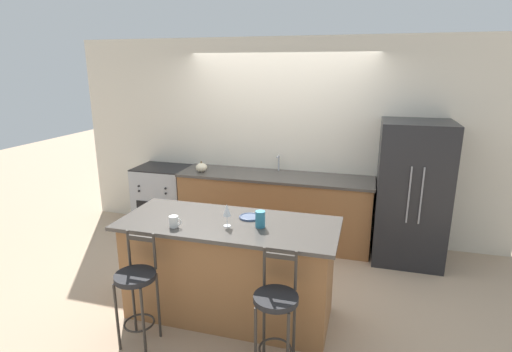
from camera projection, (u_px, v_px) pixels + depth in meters
ground_plane at (267, 251)px, 5.18m from camera, size 18.00×18.00×0.00m
wall_back at (281, 139)px, 5.50m from camera, size 6.00×0.07×2.70m
back_counter at (274, 208)px, 5.42m from camera, size 2.58×0.70×0.93m
sink_faucet at (278, 161)px, 5.45m from camera, size 0.02×0.13×0.22m
kitchen_island at (229, 268)px, 3.77m from camera, size 2.01×0.84×0.95m
refrigerator at (411, 192)px, 4.80m from camera, size 0.81×0.80×1.72m
oven_range at (164, 197)px, 5.88m from camera, size 0.74×0.62×0.92m
bar_stool_near at (137, 287)px, 3.34m from camera, size 0.34×0.34×0.99m
bar_stool_far at (276, 310)px, 3.02m from camera, size 0.34×0.34×0.99m
dinner_plate at (250, 217)px, 3.74m from camera, size 0.20×0.20×0.02m
wine_glass at (227, 211)px, 3.51m from camera, size 0.07×0.07×0.21m
coffee_mug at (174, 222)px, 3.51m from camera, size 0.12×0.08×0.10m
tumbler_cup at (260, 219)px, 3.51m from camera, size 0.09×0.09×0.15m
pumpkin_decoration at (202, 167)px, 5.43m from camera, size 0.15×0.15×0.14m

